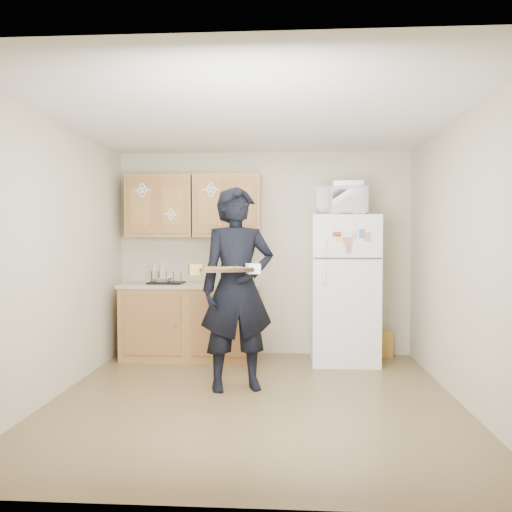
% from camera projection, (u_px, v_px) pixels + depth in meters
% --- Properties ---
extents(floor, '(3.60, 3.60, 0.00)m').
position_uv_depth(floor, '(254.00, 399.00, 4.45)').
color(floor, brown).
rests_on(floor, ground).
extents(ceiling, '(3.60, 3.60, 0.00)m').
position_uv_depth(ceiling, '(254.00, 117.00, 4.36)').
color(ceiling, silver).
rests_on(ceiling, wall_back).
extents(wall_back, '(3.60, 0.04, 2.50)m').
position_uv_depth(wall_back, '(264.00, 253.00, 6.20)').
color(wall_back, beige).
rests_on(wall_back, floor).
extents(wall_front, '(3.60, 0.04, 2.50)m').
position_uv_depth(wall_front, '(233.00, 274.00, 2.61)').
color(wall_front, beige).
rests_on(wall_front, floor).
extents(wall_left, '(0.04, 3.60, 2.50)m').
position_uv_depth(wall_left, '(56.00, 259.00, 4.51)').
color(wall_left, beige).
rests_on(wall_left, floor).
extents(wall_right, '(0.04, 3.60, 2.50)m').
position_uv_depth(wall_right, '(463.00, 260.00, 4.30)').
color(wall_right, beige).
rests_on(wall_right, floor).
extents(refrigerator, '(0.75, 0.70, 1.70)m').
position_uv_depth(refrigerator, '(344.00, 289.00, 5.79)').
color(refrigerator, white).
rests_on(refrigerator, floor).
extents(base_cabinet, '(1.60, 0.60, 0.86)m').
position_uv_depth(base_cabinet, '(191.00, 323.00, 5.96)').
color(base_cabinet, '#985C34').
rests_on(base_cabinet, floor).
extents(countertop, '(1.64, 0.64, 0.04)m').
position_uv_depth(countertop, '(191.00, 285.00, 5.94)').
color(countertop, '#C2BA95').
rests_on(countertop, base_cabinet).
extents(upper_cab_left, '(0.80, 0.33, 0.75)m').
position_uv_depth(upper_cab_left, '(161.00, 207.00, 6.07)').
color(upper_cab_left, '#985C34').
rests_on(upper_cab_left, wall_back).
extents(upper_cab_right, '(0.80, 0.33, 0.75)m').
position_uv_depth(upper_cab_right, '(227.00, 206.00, 6.02)').
color(upper_cab_right, '#985C34').
rests_on(upper_cab_right, wall_back).
extents(cereal_box, '(0.20, 0.07, 0.32)m').
position_uv_depth(cereal_box, '(384.00, 344.00, 6.02)').
color(cereal_box, '#EBD253').
rests_on(cereal_box, floor).
extents(person, '(0.81, 0.65, 1.92)m').
position_uv_depth(person, '(238.00, 288.00, 4.72)').
color(person, black).
rests_on(person, floor).
extents(baking_tray, '(0.54, 0.46, 0.04)m').
position_uv_depth(baking_tray, '(225.00, 270.00, 4.43)').
color(baking_tray, black).
rests_on(baking_tray, person).
extents(pizza_front_left, '(0.15, 0.15, 0.02)m').
position_uv_depth(pizza_front_left, '(214.00, 269.00, 4.33)').
color(pizza_front_left, '#FDA71F').
rests_on(pizza_front_left, baking_tray).
extents(pizza_front_right, '(0.15, 0.15, 0.02)m').
position_uv_depth(pizza_front_right, '(238.00, 269.00, 4.38)').
color(pizza_front_right, '#FDA71F').
rests_on(pizza_front_right, baking_tray).
extents(pizza_back_left, '(0.15, 0.15, 0.02)m').
position_uv_depth(pizza_back_left, '(211.00, 268.00, 4.48)').
color(pizza_back_left, '#FDA71F').
rests_on(pizza_back_left, baking_tray).
extents(pizza_back_right, '(0.15, 0.15, 0.02)m').
position_uv_depth(pizza_back_right, '(235.00, 268.00, 4.53)').
color(pizza_back_right, '#FDA71F').
rests_on(pizza_back_right, baking_tray).
extents(pizza_center, '(0.15, 0.15, 0.02)m').
position_uv_depth(pizza_center, '(225.00, 268.00, 4.43)').
color(pizza_center, '#FDA71F').
rests_on(pizza_center, baking_tray).
extents(microwave, '(0.62, 0.46, 0.32)m').
position_uv_depth(microwave, '(343.00, 202.00, 5.70)').
color(microwave, white).
rests_on(microwave, refrigerator).
extents(foil_pan, '(0.36, 0.27, 0.07)m').
position_uv_depth(foil_pan, '(348.00, 185.00, 5.72)').
color(foil_pan, silver).
rests_on(foil_pan, microwave).
extents(dish_rack, '(0.41, 0.32, 0.16)m').
position_uv_depth(dish_rack, '(166.00, 277.00, 5.92)').
color(dish_rack, black).
rests_on(dish_rack, countertop).
extents(bowl, '(0.27, 0.27, 0.06)m').
position_uv_depth(bowl, '(163.00, 279.00, 5.92)').
color(bowl, silver).
rests_on(bowl, dish_rack).
extents(soap_bottle, '(0.12, 0.12, 0.20)m').
position_uv_depth(soap_bottle, '(246.00, 276.00, 5.79)').
color(soap_bottle, white).
rests_on(soap_bottle, countertop).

